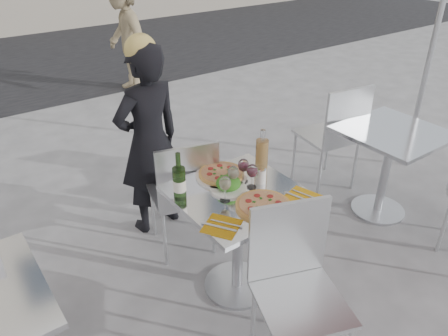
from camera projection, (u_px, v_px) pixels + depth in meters
ground at (237, 286)px, 2.95m from camera, size 80.00×80.00×0.00m
street_asphalt at (10, 63)px, 7.53m from camera, size 24.00×5.00×0.00m
main_table at (238, 222)px, 2.68m from camera, size 0.72×0.72×0.75m
side_table_right at (389, 155)px, 3.44m from camera, size 0.72×0.72×0.75m
chair_far at (184, 189)px, 2.99m from camera, size 0.52×0.53×0.93m
chair_near at (295, 277)px, 2.24m from camera, size 0.56×0.56×0.95m
side_chair_rfar at (336, 130)px, 3.72m from camera, size 0.52×0.53×1.00m
woman_diner at (149, 142)px, 3.20m from camera, size 0.57×0.41×1.47m
pedestrian_b at (125, 35)px, 6.00m from camera, size 0.63×1.03×1.54m
pizza_near at (263, 205)px, 2.45m from camera, size 0.32×0.32×0.02m
pizza_far at (221, 174)px, 2.74m from camera, size 0.33×0.33×0.03m
salad_plate at (228, 184)px, 2.59m from camera, size 0.22×0.22×0.09m
wine_bottle at (179, 181)px, 2.47m from camera, size 0.07×0.08×0.29m
carafe at (262, 155)px, 2.74m from camera, size 0.08×0.08×0.29m
sugar_shaker at (261, 175)px, 2.66m from camera, size 0.06×0.06×0.11m
wineglass_white_a at (225, 184)px, 2.46m from camera, size 0.07×0.07×0.16m
wineglass_white_b at (233, 173)px, 2.56m from camera, size 0.07×0.07×0.16m
wineglass_red_a at (252, 172)px, 2.58m from camera, size 0.07×0.07×0.16m
wineglass_red_b at (243, 166)px, 2.64m from camera, size 0.07×0.07×0.16m
napkin_left at (222, 226)px, 2.30m from camera, size 0.25×0.25×0.01m
napkin_right at (302, 197)px, 2.54m from camera, size 0.22×0.22×0.01m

